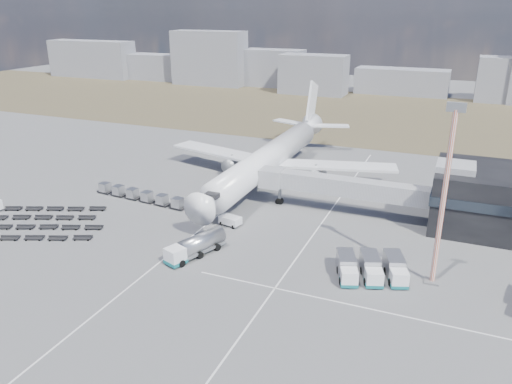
% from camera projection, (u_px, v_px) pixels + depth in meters
% --- Properties ---
extents(ground, '(420.00, 420.00, 0.00)m').
position_uv_depth(ground, '(198.00, 243.00, 78.53)').
color(ground, '#565659').
rests_on(ground, ground).
extents(grass_strip, '(420.00, 90.00, 0.01)m').
position_uv_depth(grass_strip, '(351.00, 113.00, 173.61)').
color(grass_strip, '#4D432E').
rests_on(grass_strip, ground).
extents(lane_markings, '(47.12, 110.00, 0.01)m').
position_uv_depth(lane_markings, '(262.00, 245.00, 77.60)').
color(lane_markings, silver).
rests_on(lane_markings, ground).
extents(jet_bridge, '(30.30, 3.80, 7.05)m').
position_uv_depth(jet_bridge, '(331.00, 185.00, 88.68)').
color(jet_bridge, '#939399').
rests_on(jet_bridge, ground).
extents(airliner, '(51.59, 64.53, 17.62)m').
position_uv_depth(airliner, '(272.00, 157.00, 104.66)').
color(airliner, white).
rests_on(airliner, ground).
extents(skyline, '(315.60, 25.61, 25.79)m').
position_uv_depth(skyline, '(335.00, 69.00, 212.32)').
color(skyline, gray).
rests_on(skyline, ground).
extents(fuel_tanker, '(5.92, 10.33, 3.26)m').
position_uv_depth(fuel_tanker, '(196.00, 246.00, 73.86)').
color(fuel_tanker, white).
rests_on(fuel_tanker, ground).
extents(pushback_tug, '(3.97, 2.75, 1.60)m').
position_uv_depth(pushback_tug, '(230.00, 221.00, 84.49)').
color(pushback_tug, white).
rests_on(pushback_tug, ground).
extents(catering_truck, '(2.60, 6.20, 2.83)m').
position_uv_depth(catering_truck, '(318.00, 176.00, 104.57)').
color(catering_truck, white).
rests_on(catering_truck, ground).
extents(service_trucks_near, '(10.62, 9.33, 2.70)m').
position_uv_depth(service_trucks_near, '(371.00, 268.00, 68.00)').
color(service_trucks_near, white).
rests_on(service_trucks_near, ground).
extents(uld_row, '(20.73, 3.65, 1.88)m').
position_uv_depth(uld_row, '(140.00, 195.00, 95.06)').
color(uld_row, black).
rests_on(uld_row, ground).
extents(baggage_dollies, '(24.74, 20.57, 0.69)m').
position_uv_depth(baggage_dollies, '(37.00, 222.00, 84.98)').
color(baggage_dollies, black).
rests_on(baggage_dollies, ground).
extents(floodlight_mast, '(2.28, 1.88, 24.31)m').
position_uv_depth(floodlight_mast, '(444.00, 198.00, 63.04)').
color(floodlight_mast, '#D44521').
rests_on(floodlight_mast, ground).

